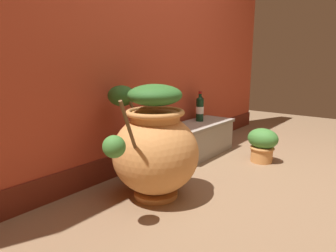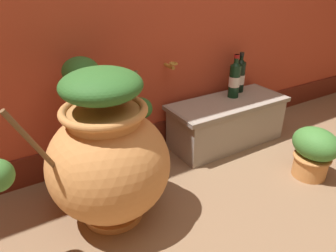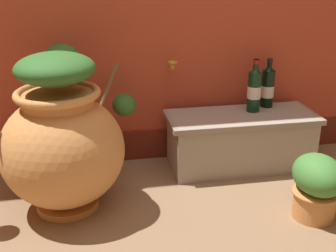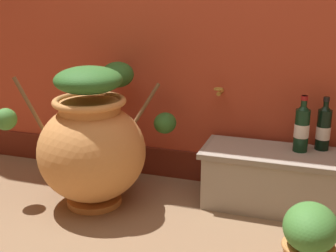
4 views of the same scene
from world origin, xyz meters
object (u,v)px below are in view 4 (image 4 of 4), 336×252
wine_bottle_left (302,127)px  wine_bottle_middle (324,127)px  terracotta_urn (92,142)px  potted_shrub (309,238)px

wine_bottle_left → wine_bottle_middle: wine_bottle_left is taller
wine_bottle_left → wine_bottle_middle: 0.13m
terracotta_urn → potted_shrub: size_ratio=2.84×
terracotta_urn → wine_bottle_middle: size_ratio=3.09×
wine_bottle_middle → wine_bottle_left: bearing=-149.4°
wine_bottle_left → potted_shrub: bearing=-82.5°
terracotta_urn → potted_shrub: terracotta_urn is taller
wine_bottle_middle → potted_shrub: 0.77m
wine_bottle_left → potted_shrub: wine_bottle_left is taller
terracotta_urn → wine_bottle_left: (1.09, 0.33, 0.10)m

